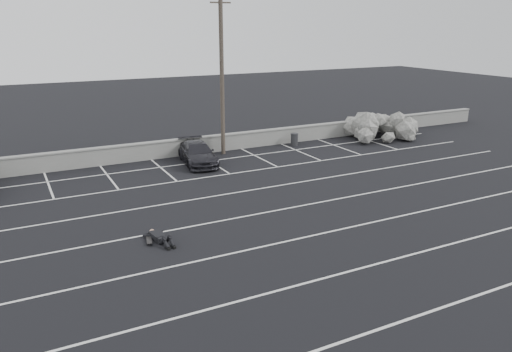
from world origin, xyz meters
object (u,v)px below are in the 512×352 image
car_right (198,153)px  utility_pole (222,75)px  person (157,233)px  trash_bin (294,139)px  riprap_pile (377,129)px  skateboard (149,240)px

car_right → utility_pole: 5.03m
car_right → person: 10.67m
car_right → utility_pole: size_ratio=0.44×
car_right → trash_bin: bearing=18.0°
utility_pole → riprap_pile: (11.57, -0.81, -4.26)m
riprap_pile → utility_pole: bearing=176.0°
car_right → skateboard: size_ratio=5.55×
car_right → utility_pole: utility_pole is taller
utility_pole → skateboard: size_ratio=12.55×
trash_bin → skateboard: trash_bin is taller
person → riprap_pile: bearing=18.3°
car_right → person: bearing=-111.2°
utility_pole → trash_bin: size_ratio=11.80×
utility_pole → riprap_pile: bearing=-4.0°
utility_pole → skateboard: bearing=-125.6°
skateboard → riprap_pile: bearing=39.8°
person → trash_bin: bearing=31.0°
person → skateboard: size_ratio=3.13×
riprap_pile → skateboard: bearing=-152.6°
trash_bin → utility_pole: bearing=178.8°
skateboard → person: bearing=26.3°
trash_bin → riprap_pile: size_ratio=0.13×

